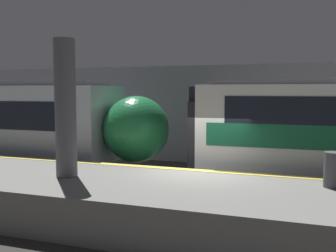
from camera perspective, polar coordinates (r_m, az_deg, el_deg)
name	(u,v)px	position (r m, az deg, el deg)	size (l,w,h in m)	color
ground_plane	(201,205)	(11.85, 4.88, -11.30)	(120.00, 120.00, 0.00)	#33302D
platform	(182,206)	(9.89, 2.00, -11.48)	(40.00, 3.94, 1.06)	slate
station_rear_barrier	(238,115)	(17.76, 10.18, 1.52)	(50.00, 0.15, 4.50)	gray
support_pillar_near	(65,108)	(10.77, -14.66, 2.49)	(0.56, 0.56, 3.67)	#56565B
trash_bin	(333,170)	(10.21, 22.86, -5.87)	(0.44, 0.44, 0.85)	#4C4C51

